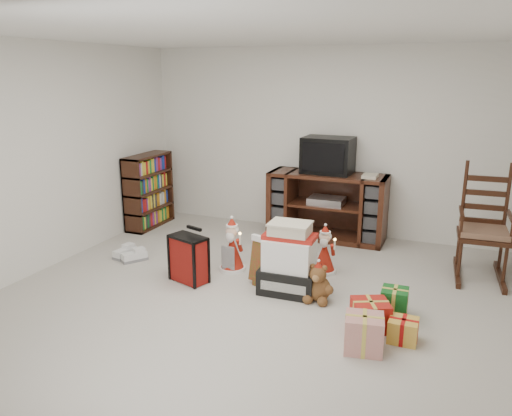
{
  "coord_description": "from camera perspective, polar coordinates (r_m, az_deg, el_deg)",
  "views": [
    {
      "loc": [
        1.74,
        -4.09,
        2.16
      ],
      "look_at": [
        -0.19,
        0.6,
        0.78
      ],
      "focal_mm": 35.0,
      "sensor_mm": 36.0,
      "label": 1
    }
  ],
  "objects": [
    {
      "name": "rocking_chair",
      "position": [
        5.93,
        24.47,
        -3.03
      ],
      "size": [
        0.56,
        0.88,
        1.28
      ],
      "rotation": [
        0.0,
        0.0,
        0.06
      ],
      "color": "black",
      "rests_on": "floor"
    },
    {
      "name": "santa_figurine",
      "position": [
        5.59,
        7.83,
        -5.26
      ],
      "size": [
        0.27,
        0.26,
        0.55
      ],
      "color": "maroon",
      "rests_on": "floor"
    },
    {
      "name": "crt_television",
      "position": [
        6.6,
        8.21,
        5.99
      ],
      "size": [
        0.65,
        0.48,
        0.47
      ],
      "rotation": [
        0.0,
        0.0,
        -0.03
      ],
      "color": "black",
      "rests_on": "tv_stand"
    },
    {
      "name": "red_suitcase",
      "position": [
        5.33,
        -7.7,
        -5.78
      ],
      "size": [
        0.43,
        0.32,
        0.59
      ],
      "rotation": [
        0.0,
        0.0,
        -0.31
      ],
      "color": "maroon",
      "rests_on": "floor"
    },
    {
      "name": "gift_cluster",
      "position": [
        4.49,
        14.07,
        -12.02
      ],
      "size": [
        0.59,
        0.91,
        0.28
      ],
      "color": "#A71B13",
      "rests_on": "floor"
    },
    {
      "name": "gift_pile",
      "position": [
        5.04,
        3.84,
        -6.25
      ],
      "size": [
        0.58,
        0.43,
        0.72
      ],
      "rotation": [
        0.0,
        0.0,
        0.03
      ],
      "color": "black",
      "rests_on": "floor"
    },
    {
      "name": "stocking",
      "position": [
        5.23,
        0.32,
        -5.97
      ],
      "size": [
        0.27,
        0.18,
        0.53
      ],
      "primitive_type": null,
      "rotation": [
        0.0,
        0.0,
        -0.32
      ],
      "color": "#0B6818",
      "rests_on": "floor"
    },
    {
      "name": "teddy_bear",
      "position": [
        4.93,
        7.11,
        -8.72
      ],
      "size": [
        0.25,
        0.22,
        0.37
      ],
      "color": "brown",
      "rests_on": "floor"
    },
    {
      "name": "tv_stand",
      "position": [
        6.7,
        8.11,
        0.23
      ],
      "size": [
        1.54,
        0.55,
        0.88
      ],
      "rotation": [
        0.0,
        0.0,
        0.0
      ],
      "color": "#431D13",
      "rests_on": "floor"
    },
    {
      "name": "bookshelf",
      "position": [
        7.3,
        -12.15,
        1.8
      ],
      "size": [
        0.28,
        0.85,
        1.04
      ],
      "color": "black",
      "rests_on": "floor"
    },
    {
      "name": "sneaker_pair",
      "position": [
        6.17,
        -14.25,
        -5.2
      ],
      "size": [
        0.41,
        0.32,
        0.11
      ],
      "rotation": [
        0.0,
        0.0,
        -0.33
      ],
      "color": "white",
      "rests_on": "floor"
    },
    {
      "name": "mrs_claus_figurine",
      "position": [
        5.6,
        -2.74,
        -4.82
      ],
      "size": [
        0.3,
        0.29,
        0.62
      ],
      "color": "maroon",
      "rests_on": "floor"
    },
    {
      "name": "room",
      "position": [
        4.53,
        -0.63,
        3.67
      ],
      "size": [
        5.01,
        5.01,
        2.51
      ],
      "color": "beige",
      "rests_on": "ground"
    }
  ]
}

